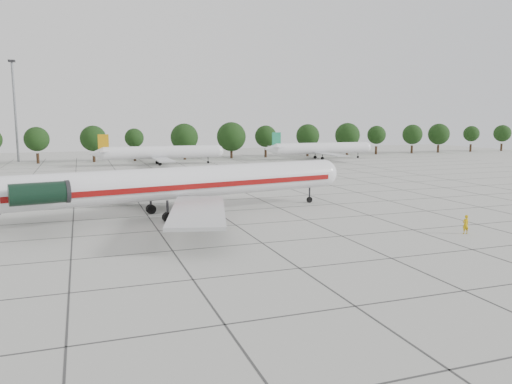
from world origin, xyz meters
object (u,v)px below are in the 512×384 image
(bg_airliner_c, at_px, (162,153))
(ground_crew, at_px, (466,224))
(main_airliner, at_px, (164,183))
(floodlight_mast, at_px, (15,105))
(bg_airliner_d, at_px, (322,148))

(bg_airliner_c, bearing_deg, ground_crew, -78.85)
(main_airliner, xyz_separation_m, ground_crew, (25.97, -17.68, -2.91))
(main_airliner, distance_m, ground_crew, 31.55)
(floodlight_mast, bearing_deg, bg_airliner_d, -13.21)
(main_airliner, xyz_separation_m, floodlight_mast, (-23.72, 85.37, 10.45))
(main_airliner, xyz_separation_m, bg_airliner_c, (9.71, 64.85, -0.92))
(bg_airliner_d, bearing_deg, ground_crew, -107.95)
(bg_airliner_d, bearing_deg, floodlight_mast, 166.79)
(ground_crew, relative_size, floodlight_mast, 0.07)
(bg_airliner_c, xyz_separation_m, bg_airliner_d, (43.77, 2.41, 0.00))
(main_airliner, relative_size, bg_airliner_c, 1.62)
(floodlight_mast, bearing_deg, main_airliner, -74.48)
(ground_crew, xyz_separation_m, floodlight_mast, (-49.68, 103.06, 13.36))
(main_airliner, bearing_deg, ground_crew, -44.71)
(bg_airliner_c, height_order, floodlight_mast, floodlight_mast)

